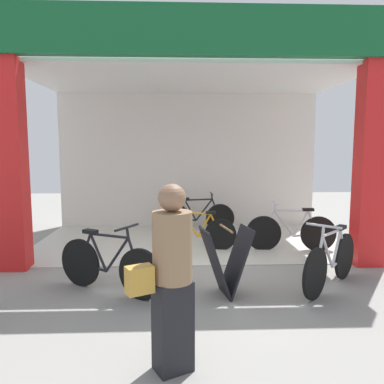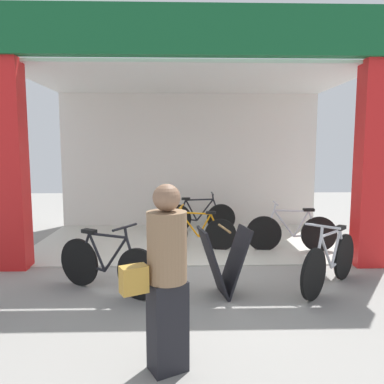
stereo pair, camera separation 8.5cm
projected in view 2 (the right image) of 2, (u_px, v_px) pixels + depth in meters
ground_plane at (193, 266)px, 6.18m from camera, size 20.61×20.61×0.00m
shop_facade at (191, 136)px, 7.65m from camera, size 6.51×3.62×4.08m
bicycle_inside_0 at (199, 217)px, 8.65m from camera, size 1.69×0.46×0.93m
bicycle_inside_1 at (196, 232)px, 7.18m from camera, size 1.55×0.43×0.86m
bicycle_inside_2 at (292, 232)px, 7.06m from camera, size 1.71×0.47×0.94m
bicycle_parked_0 at (330, 262)px, 5.17m from camera, size 1.23×1.29×0.95m
bicycle_parked_1 at (107, 265)px, 5.04m from camera, size 1.52×0.91×0.95m
sandwich_board_sign at (224, 261)px, 4.93m from camera, size 0.72×0.60×0.93m
pedestrian_0 at (166, 276)px, 3.20m from camera, size 0.63×0.48×1.66m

